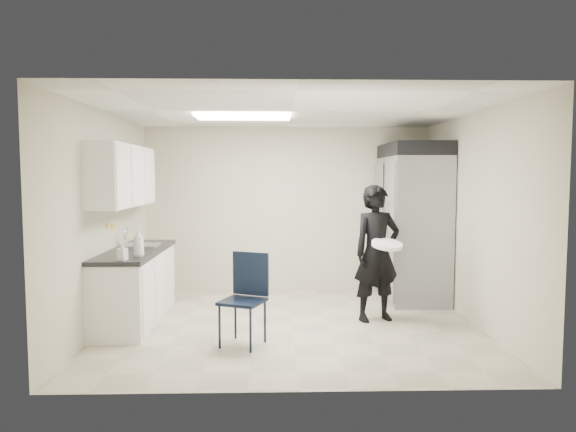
{
  "coord_description": "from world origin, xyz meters",
  "views": [
    {
      "loc": [
        -0.21,
        -6.2,
        1.82
      ],
      "look_at": [
        -0.03,
        0.2,
        1.32
      ],
      "focal_mm": 32.0,
      "sensor_mm": 36.0,
      "label": 1
    }
  ],
  "objects_px": {
    "folding_chair": "(242,301)",
    "commercial_fridge": "(412,229)",
    "lower_counter": "(136,287)",
    "man_tuxedo": "(377,253)"
  },
  "relations": [
    {
      "from": "commercial_fridge",
      "to": "man_tuxedo",
      "type": "relative_size",
      "value": 1.23
    },
    {
      "from": "commercial_fridge",
      "to": "man_tuxedo",
      "type": "bearing_deg",
      "value": -123.7
    },
    {
      "from": "folding_chair",
      "to": "man_tuxedo",
      "type": "xyz_separation_m",
      "value": [
        1.63,
        0.93,
        0.38
      ]
    },
    {
      "from": "commercial_fridge",
      "to": "man_tuxedo",
      "type": "height_order",
      "value": "commercial_fridge"
    },
    {
      "from": "lower_counter",
      "to": "commercial_fridge",
      "type": "relative_size",
      "value": 0.9
    },
    {
      "from": "lower_counter",
      "to": "man_tuxedo",
      "type": "relative_size",
      "value": 1.11
    },
    {
      "from": "lower_counter",
      "to": "folding_chair",
      "type": "distance_m",
      "value": 1.71
    },
    {
      "from": "lower_counter",
      "to": "commercial_fridge",
      "type": "bearing_deg",
      "value": 15.88
    },
    {
      "from": "folding_chair",
      "to": "commercial_fridge",
      "type": "bearing_deg",
      "value": 63.94
    },
    {
      "from": "commercial_fridge",
      "to": "man_tuxedo",
      "type": "distance_m",
      "value": 1.37
    }
  ]
}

